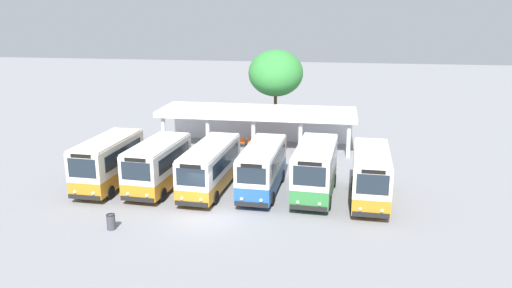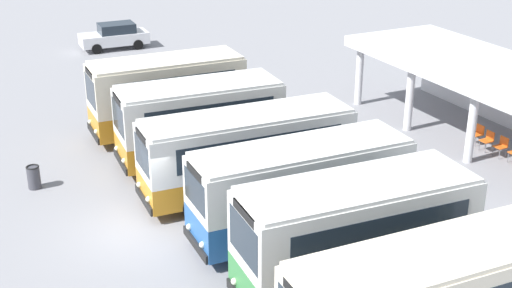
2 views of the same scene
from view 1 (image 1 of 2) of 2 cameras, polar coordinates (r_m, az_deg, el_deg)
name	(u,v)px [view 1 (image 1 of 2)]	position (r m, az deg, el deg)	size (l,w,h in m)	color
ground_plane	(207,217)	(29.90, -5.59, -8.36)	(180.00, 180.00, 0.00)	gray
city_bus_nearest_orange	(108,161)	(35.45, -16.57, -1.88)	(2.61, 6.84, 3.44)	black
city_bus_second_in_row	(158,164)	(34.21, -11.16, -2.26)	(2.82, 6.72, 3.30)	black
city_bus_middle_cream	(210,166)	(33.60, -5.27, -2.50)	(2.66, 7.94, 3.13)	black
city_bus_fourth_amber	(262,167)	(33.12, 0.73, -2.64)	(2.50, 7.37, 3.19)	black
city_bus_fifth_blue	(315,169)	(32.52, 6.80, -2.81)	(2.79, 6.92, 3.50)	black
city_bus_far_end_green	(371,174)	(32.27, 13.02, -3.39)	(2.53, 7.05, 3.35)	black
terminal_canopy	(258,117)	(44.47, 0.26, 3.12)	(17.19, 5.28, 3.40)	silver
waiting_chair_end_by_column	(242,142)	(44.20, -1.59, 0.27)	(0.45, 0.45, 0.86)	slate
waiting_chair_second_from_end	(250,142)	(43.93, -0.67, 0.18)	(0.45, 0.45, 0.86)	slate
waiting_chair_middle_seat	(259,143)	(43.86, 0.31, 0.15)	(0.45, 0.45, 0.86)	slate
waiting_chair_fourth_seat	(267,143)	(43.85, 1.29, 0.15)	(0.45, 0.45, 0.86)	slate
waiting_chair_fifth_seat	(275,143)	(43.66, 2.25, 0.07)	(0.45, 0.45, 0.86)	slate
waiting_chair_far_end_seat	(284,144)	(43.57, 3.22, 0.03)	(0.45, 0.45, 0.86)	slate
roadside_tree_behind_canopy	(276,73)	(49.19, 2.28, 8.11)	(5.36, 5.36, 8.14)	brown
litter_bin_apron	(111,222)	(29.22, -16.28, -8.54)	(0.49, 0.49, 0.90)	#3F3F47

